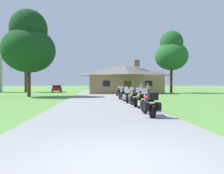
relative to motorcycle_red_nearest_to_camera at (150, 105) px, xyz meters
The scene contains 15 objects.
ground_plane 14.23m from the motorcycle_red_nearest_to_camera, 98.55° to the left, with size 500.00×500.00×0.00m, color #56893D.
asphalt_driveway 12.26m from the motorcycle_red_nearest_to_camera, 99.95° to the left, with size 6.40×80.00×0.06m, color gray.
motorcycle_red_nearest_to_camera is the anchor object (origin of this frame).
motorcycle_orange_second_in_row 2.51m from the motorcycle_red_nearest_to_camera, 87.00° to the left, with size 0.66×2.08×1.30m.
motorcycle_yellow_third_in_row 4.75m from the motorcycle_red_nearest_to_camera, 88.60° to the left, with size 0.72×2.08×1.30m.
motorcycle_white_fourth_in_row 7.56m from the motorcycle_red_nearest_to_camera, 89.73° to the left, with size 0.81×2.08×1.30m.
motorcycle_white_fifth_in_row 10.01m from the motorcycle_red_nearest_to_camera, 89.75° to the left, with size 0.76×2.08×1.30m.
motorcycle_yellow_farthest_in_row 12.44m from the motorcycle_red_nearest_to_camera, 90.08° to the left, with size 0.81×2.08×1.30m.
stone_lodge 27.96m from the motorcycle_red_nearest_to_camera, 84.74° to the left, with size 12.61×8.13×5.81m.
bystander_tan_shirt_near_lodge 21.55m from the motorcycle_red_nearest_to_camera, 79.03° to the left, with size 0.55×0.22×1.67m.
bystander_tan_shirt_beside_signpost 21.32m from the motorcycle_red_nearest_to_camera, 76.56° to the left, with size 0.55×0.25×1.69m.
tree_left_near 21.86m from the motorcycle_red_nearest_to_camera, 120.88° to the left, with size 6.55×6.55×10.88m.
tree_right_of_lodge 31.48m from the motorcycle_red_nearest_to_camera, 68.61° to the left, with size 5.93×5.93×11.24m.
tree_left_far 38.77m from the motorcycle_red_nearest_to_camera, 115.19° to the left, with size 4.66×4.66×9.58m.
parked_red_suv_far_left 36.18m from the motorcycle_red_nearest_to_camera, 106.48° to the left, with size 2.70×4.87×1.40m.
Camera 1 is at (-0.43, -4.09, 1.55)m, focal length 35.14 mm.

